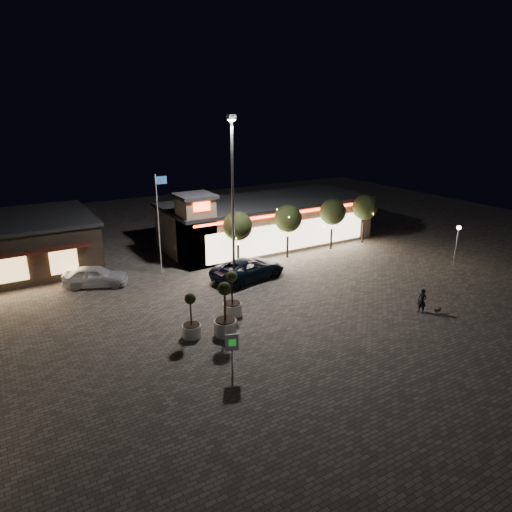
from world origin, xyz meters
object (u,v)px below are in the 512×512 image
white_sedan (96,276)px  pedestrian (422,301)px  planter_left (191,323)px  valet_sign (232,346)px  planter_mid (225,319)px  pickup_truck (248,269)px

white_sedan → pedestrian: size_ratio=2.88×
planter_left → valet_sign: bearing=-86.0°
planter_left → planter_mid: (1.83, -0.77, 0.18)m
pickup_truck → white_sedan: pickup_truck is taller
planter_mid → pedestrian: bearing=-17.5°
pedestrian → white_sedan: bearing=-144.9°
pickup_truck → planter_left: size_ratio=2.21×
pickup_truck → planter_left: bearing=120.4°
valet_sign → planter_mid: bearing=67.9°
planter_mid → valet_sign: bearing=-112.1°
white_sedan → pedestrian: (17.33, -15.65, 0.02)m
pickup_truck → white_sedan: size_ratio=1.30×
planter_left → white_sedan: bearing=105.6°
pickup_truck → planter_mid: bearing=131.5°
pickup_truck → white_sedan: bearing=56.6°
planter_left → planter_mid: 1.99m
planter_mid → white_sedan: bearing=112.6°
pedestrian → planter_left: (-14.26, 4.69, 0.03)m
planter_mid → valet_sign: 4.04m
pedestrian → planter_left: planter_left is taller
white_sedan → planter_left: planter_left is taller
planter_left → valet_sign: size_ratio=1.30×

